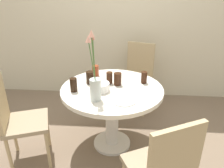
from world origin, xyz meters
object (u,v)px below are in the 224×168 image
(chair_near_front, at_px, (138,73))
(drink_glass_1, at_px, (90,78))
(flower_vase, at_px, (95,82))
(drink_glass_2, at_px, (74,85))
(birthday_cake, at_px, (100,87))
(drink_glass_4, at_px, (118,79))
(chair_right_flank, at_px, (16,117))
(drink_glass_3, at_px, (109,78))
(drink_glass_5, at_px, (144,77))
(chair_left_flank, at_px, (163,167))
(drink_glass_0, at_px, (95,71))
(side_plate, at_px, (124,101))

(chair_near_front, bearing_deg, drink_glass_1, -105.18)
(flower_vase, bearing_deg, drink_glass_2, 146.38)
(birthday_cake, relative_size, drink_glass_4, 1.40)
(chair_near_front, xyz_separation_m, chair_right_flank, (-1.17, -1.21, 0.00))
(drink_glass_3, height_order, drink_glass_5, drink_glass_3)
(chair_near_front, distance_m, drink_glass_4, 0.88)
(chair_near_front, distance_m, chair_left_flank, 1.72)
(drink_glass_0, height_order, drink_glass_2, drink_glass_2)
(chair_left_flank, bearing_deg, drink_glass_1, -81.16)
(chair_right_flank, bearing_deg, chair_near_front, -64.25)
(flower_vase, xyz_separation_m, drink_glass_2, (-0.23, 0.15, -0.11))
(drink_glass_0, bearing_deg, flower_vase, -81.78)
(drink_glass_1, bearing_deg, flower_vase, -72.86)
(birthday_cake, xyz_separation_m, flower_vase, (-0.02, -0.18, 0.14))
(chair_right_flank, distance_m, drink_glass_3, 0.97)
(drink_glass_1, xyz_separation_m, drink_glass_2, (-0.13, -0.19, 0.00))
(drink_glass_5, bearing_deg, drink_glass_1, -174.01)
(flower_vase, bearing_deg, drink_glass_4, 61.41)
(chair_right_flank, relative_size, drink_glass_3, 7.41)
(side_plate, relative_size, drink_glass_1, 1.64)
(chair_near_front, bearing_deg, drink_glass_4, -88.16)
(chair_left_flank, xyz_separation_m, side_plate, (-0.29, 0.57, 0.19))
(chair_right_flank, height_order, drink_glass_4, chair_right_flank)
(chair_near_front, relative_size, drink_glass_4, 7.17)
(drink_glass_1, xyz_separation_m, drink_glass_4, (0.29, -0.01, -0.00))
(drink_glass_2, bearing_deg, drink_glass_1, 56.84)
(drink_glass_4, bearing_deg, chair_near_front, 73.57)
(side_plate, bearing_deg, drink_glass_2, 161.77)
(drink_glass_2, bearing_deg, birthday_cake, 6.70)
(chair_left_flank, relative_size, drink_glass_5, 7.55)
(chair_left_flank, height_order, birthday_cake, chair_left_flank)
(chair_right_flank, xyz_separation_m, drink_glass_5, (1.20, 0.47, 0.24))
(chair_left_flank, relative_size, side_plate, 4.31)
(chair_right_flank, bearing_deg, drink_glass_1, -77.67)
(chair_right_flank, distance_m, side_plate, 1.02)
(birthday_cake, height_order, drink_glass_4, drink_glass_4)
(drink_glass_5, bearing_deg, chair_right_flank, -158.73)
(drink_glass_1, bearing_deg, chair_right_flank, -147.44)
(birthday_cake, distance_m, drink_glass_3, 0.19)
(chair_left_flank, xyz_separation_m, birthday_cake, (-0.52, 0.76, 0.22))
(flower_vase, relative_size, drink_glass_3, 4.95)
(side_plate, xyz_separation_m, drink_glass_3, (-0.16, 0.37, 0.06))
(drink_glass_0, bearing_deg, drink_glass_3, -49.13)
(flower_vase, bearing_deg, chair_left_flank, -46.46)
(drink_glass_3, bearing_deg, birthday_cake, -112.59)
(drink_glass_0, relative_size, drink_glass_3, 0.95)
(chair_left_flank, distance_m, drink_glass_2, 1.09)
(chair_left_flank, height_order, drink_glass_5, chair_left_flank)
(chair_left_flank, xyz_separation_m, drink_glass_1, (-0.65, 0.92, 0.25))
(birthday_cake, height_order, drink_glass_0, birthday_cake)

